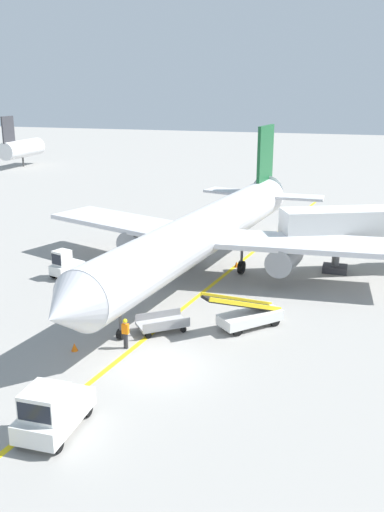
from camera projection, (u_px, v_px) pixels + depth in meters
name	position (u px, v px, depth m)	size (l,w,h in m)	color
ground_plane	(158.00, 368.00, 27.60)	(300.00, 300.00, 0.00)	gray
taxi_line_yellow	(163.00, 324.00, 32.61)	(0.30, 80.00, 0.01)	yellow
airliner	(207.00, 230.00, 40.24)	(28.35, 35.31, 10.10)	silver
jet_bridge	(379.00, 225.00, 41.26)	(12.82, 7.54, 4.85)	silver
pushback_tug	(52.00, 411.00, 22.13)	(1.96, 3.63, 2.20)	silver
baggage_tug_near_wing	(65.00, 265.00, 40.51)	(2.01, 2.69, 2.10)	silver
belt_loader_forward_hold	(248.00, 315.00, 32.03)	(4.32, 4.51, 2.59)	silver
baggage_cart_loaded	(162.00, 324.00, 31.59)	(3.42, 3.01, 0.94)	#A5A5A8
ground_crew_marshaller	(125.00, 333.00, 29.41)	(0.36, 0.24, 1.70)	#26262D
safety_cone_nose_left	(236.00, 264.00, 43.00)	(0.36, 0.36, 0.44)	orange
safety_cone_wingtip_right	(74.00, 347.00, 29.31)	(0.36, 0.36, 0.44)	orange
distant_aircraft_far_left	(22.00, 148.00, 96.47)	(3.00, 10.10, 8.80)	silver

